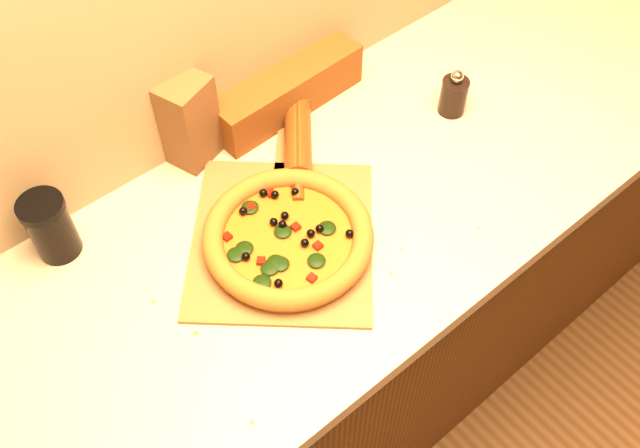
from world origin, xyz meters
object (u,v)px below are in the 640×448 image
Objects in this scene: pepper_grinder at (454,95)px; pizza at (288,237)px; rolling_pin at (298,125)px; pizza_peel at (283,232)px; dark_jar at (50,227)px.

pizza is at bearing -173.41° from pepper_grinder.
pizza is at bearing -132.27° from rolling_pin.
pizza_peel is 4.63× the size of pepper_grinder.
rolling_pin is 0.55m from dark_jar.
pizza_peel is 1.51× the size of rolling_pin.
dark_jar is (-0.55, 0.06, 0.04)m from rolling_pin.
dark_jar reaches higher than rolling_pin.
dark_jar reaches higher than pizza.
pizza_peel is 0.44m from dark_jar.
rolling_pin is (0.19, 0.19, 0.03)m from pizza_peel.
pizza is 0.94× the size of rolling_pin.
pepper_grinder is 0.89m from dark_jar.
dark_jar is at bearing 165.74° from pepper_grinder.
rolling_pin is at bearing 47.73° from pizza.
pizza_peel is at bearing -135.14° from rolling_pin.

